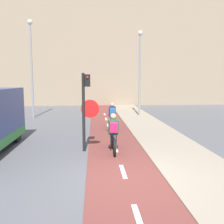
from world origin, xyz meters
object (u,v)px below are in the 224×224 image
Objects in this scene: street_lamp_far at (31,59)px; cyclist_near at (113,134)px; cyclist_far at (112,116)px; traffic_light_pole at (86,103)px; street_lamp_sidewalk at (140,64)px.

cyclist_near is at bearing -61.38° from street_lamp_far.
cyclist_far is at bearing -40.41° from street_lamp_far.
cyclist_near is (5.04, -9.24, -3.47)m from street_lamp_far.
street_lamp_far is 4.02× the size of cyclist_near.
traffic_light_pole reaches higher than cyclist_near.
traffic_light_pole is at bearing -106.34° from cyclist_far.
street_lamp_sidewalk reaches higher than cyclist_near.
traffic_light_pole is 0.46× the size of street_lamp_sidewalk.
cyclist_near is 4.70m from cyclist_far.
street_lamp_sidewalk is (3.68, 9.22, 2.05)m from traffic_light_pole.
street_lamp_far is 1.09× the size of street_lamp_sidewalk.
street_lamp_far is at bearing -178.07° from street_lamp_sidewalk.
traffic_light_pole is 1.51m from cyclist_near.
street_lamp_sidewalk is 10.36m from cyclist_near.
street_lamp_far reaches higher than cyclist_near.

